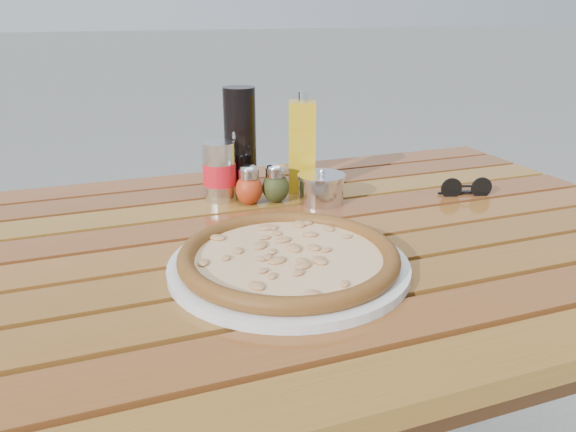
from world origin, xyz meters
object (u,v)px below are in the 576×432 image
object	(u,v)px
oregano_shaker	(276,184)
olive_oil_cruet	(302,146)
soda_can	(219,172)
parmesan_tin	(321,188)
table	(292,276)
pizza	(289,256)
pepper_shaker	(249,185)
sunglasses	(466,189)
plate	(289,266)
dark_bottle	(240,141)

from	to	relation	value
oregano_shaker	olive_oil_cruet	bearing A→B (deg)	34.33
soda_can	parmesan_tin	bearing A→B (deg)	-25.52
table	soda_can	distance (m)	0.28
pizza	pepper_shaker	distance (m)	0.31
oregano_shaker	sunglasses	xyz separation A→B (m)	(0.38, -0.10, -0.02)
oregano_shaker	olive_oil_cruet	distance (m)	0.11
sunglasses	soda_can	bearing A→B (deg)	178.28
plate	parmesan_tin	size ratio (longest dim) A/B	3.49
table	pizza	size ratio (longest dim) A/B	3.72
table	olive_oil_cruet	world-z (taller)	olive_oil_cruet
pizza	soda_can	size ratio (longest dim) A/B	3.14
sunglasses	oregano_shaker	bearing A→B (deg)	-179.09
pizza	dark_bottle	xyz separation A→B (m)	(0.04, 0.39, 0.09)
oregano_shaker	dark_bottle	xyz separation A→B (m)	(-0.05, 0.09, 0.07)
plate	olive_oil_cruet	world-z (taller)	olive_oil_cruet
parmesan_tin	pepper_shaker	bearing A→B (deg)	162.22
table	dark_bottle	xyz separation A→B (m)	(-0.01, 0.27, 0.19)
parmesan_tin	pizza	bearing A→B (deg)	-122.28
dark_bottle	sunglasses	distance (m)	0.48
table	soda_can	world-z (taller)	soda_can
olive_oil_cruet	pepper_shaker	bearing A→B (deg)	-160.66
soda_can	parmesan_tin	world-z (taller)	soda_can
soda_can	pizza	bearing A→B (deg)	-87.41
pizza	soda_can	distance (m)	0.36
table	plate	bearing A→B (deg)	-112.89
oregano_shaker	sunglasses	size ratio (longest dim) A/B	0.74
oregano_shaker	dark_bottle	distance (m)	0.12
parmesan_tin	sunglasses	xyz separation A→B (m)	(0.30, -0.07, -0.01)
plate	pizza	xyz separation A→B (m)	(0.00, 0.00, 0.02)
pizza	sunglasses	world-z (taller)	sunglasses
plate	pepper_shaker	world-z (taller)	pepper_shaker
olive_oil_cruet	parmesan_tin	xyz separation A→B (m)	(0.01, -0.09, -0.07)
plate	pepper_shaker	size ratio (longest dim) A/B	4.39
oregano_shaker	dark_bottle	size ratio (longest dim) A/B	0.37
sunglasses	plate	bearing A→B (deg)	-140.80
dark_bottle	parmesan_tin	distance (m)	0.20
table	parmesan_tin	size ratio (longest dim) A/B	13.56
dark_bottle	olive_oil_cruet	bearing A→B (deg)	-16.05
dark_bottle	olive_oil_cruet	distance (m)	0.13
plate	sunglasses	world-z (taller)	sunglasses
olive_oil_cruet	sunglasses	size ratio (longest dim) A/B	1.89
pepper_shaker	oregano_shaker	size ratio (longest dim) A/B	1.00
dark_bottle	soda_can	bearing A→B (deg)	-146.14
table	oregano_shaker	distance (m)	0.22
olive_oil_cruet	table	bearing A→B (deg)	-115.40
oregano_shaker	parmesan_tin	bearing A→B (deg)	-23.98
table	pepper_shaker	world-z (taller)	pepper_shaker
pizza	table	bearing A→B (deg)	67.11
pepper_shaker	soda_can	xyz separation A→B (m)	(-0.05, 0.04, 0.02)
table	sunglasses	bearing A→B (deg)	10.85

